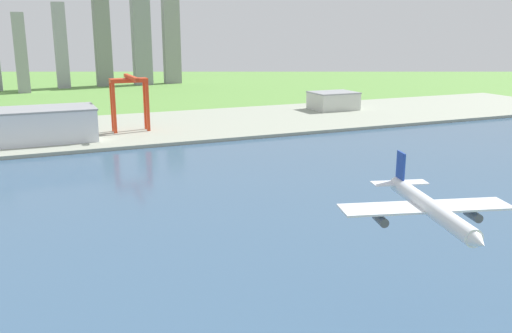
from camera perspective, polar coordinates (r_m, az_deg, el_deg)
name	(u,v)px	position (r m, az deg, el deg)	size (l,w,h in m)	color
ground_plane	(226,197)	(255.49, -3.15, -3.13)	(2400.00, 2400.00, 0.00)	#5D9141
water_bay	(283,241)	(203.35, 2.79, -7.71)	(840.00, 360.00, 0.15)	#385675
industrial_pier	(140,128)	(433.94, -11.91, 3.92)	(840.00, 140.00, 2.50)	#959B8A
airplane_landing	(430,208)	(135.40, 17.56, -4.11)	(42.17, 45.47, 13.07)	silver
port_crane_red	(130,91)	(409.66, -12.97, 7.67)	(26.47, 43.87, 41.13)	red
warehouse_main	(43,124)	(394.34, -21.17, 4.09)	(67.31, 39.15, 22.12)	silver
warehouse_annex	(333,101)	(520.89, 8.01, 6.79)	(40.77, 32.33, 16.27)	silver
distant_skyline	(63,41)	(763.79, -19.40, 12.14)	(318.05, 63.94, 137.84)	gray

